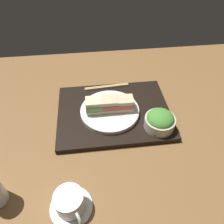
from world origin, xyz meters
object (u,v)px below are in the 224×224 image
object	(u,v)px
sandwich_plate	(110,111)
coffee_cup	(70,203)
chopsticks_pair	(107,87)
sandwich_near	(125,104)
salad_bowl	(160,121)
sandwich_middle	(110,105)
sandwich_far	(94,106)

from	to	relation	value
sandwich_plate	coffee_cup	distance (cm)	36.83
chopsticks_pair	coffee_cup	bearing A→B (deg)	73.12
sandwich_plate	chopsticks_pair	xyz separation A→B (cm)	(-0.39, -15.86, -0.48)
sandwich_near	salad_bowl	distance (cm)	14.41
chopsticks_pair	coffee_cup	distance (cm)	51.89
sandwich_plate	sandwich_near	xyz separation A→B (cm)	(-5.93, -0.10, 3.38)
sandwich_middle	sandwich_near	bearing A→B (deg)	-179.08
sandwich_near	chopsticks_pair	xyz separation A→B (cm)	(5.54, -15.77, -3.86)
sandwich_near	sandwich_middle	world-z (taller)	sandwich_middle
sandwich_near	sandwich_middle	size ratio (longest dim) A/B	0.99
sandwich_plate	sandwich_near	world-z (taller)	sandwich_near
salad_bowl	coffee_cup	size ratio (longest dim) A/B	0.90
sandwich_middle	chopsticks_pair	xyz separation A→B (cm)	(-0.39, -15.86, -4.04)
salad_bowl	sandwich_plate	bearing A→B (deg)	-27.63
sandwich_near	salad_bowl	size ratio (longest dim) A/B	0.58
sandwich_middle	salad_bowl	world-z (taller)	sandwich_middle
salad_bowl	sandwich_near	bearing A→B (deg)	-39.01
sandwich_near	sandwich_middle	xyz separation A→B (cm)	(5.93, 0.10, 0.17)
sandwich_middle	coffee_cup	world-z (taller)	sandwich_middle
sandwich_plate	sandwich_far	xyz separation A→B (cm)	(5.93, 0.10, 3.60)
sandwich_near	salad_bowl	world-z (taller)	salad_bowl
sandwich_near	sandwich_far	bearing A→B (deg)	0.92
sandwich_middle	coffee_cup	distance (cm)	36.97
sandwich_near	coffee_cup	distance (cm)	39.77
sandwich_far	chopsticks_pair	xyz separation A→B (cm)	(-6.32, -15.96, -4.08)
sandwich_middle	coffee_cup	xyz separation A→B (cm)	(14.68, 33.78, -3.23)
sandwich_plate	sandwich_near	size ratio (longest dim) A/B	3.58
sandwich_plate	salad_bowl	distance (cm)	19.43
sandwich_far	coffee_cup	distance (cm)	34.96
coffee_cup	sandwich_far	bearing A→B (deg)	-104.56
sandwich_far	chopsticks_pair	distance (cm)	17.65
salad_bowl	coffee_cup	bearing A→B (deg)	38.01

